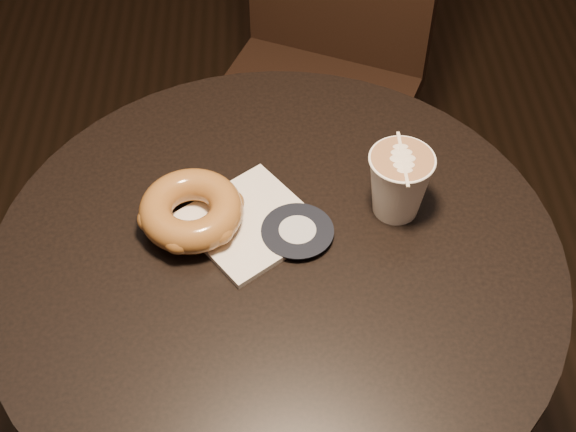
{
  "coord_description": "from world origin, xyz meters",
  "views": [
    {
      "loc": [
        -0.01,
        -0.6,
        1.51
      ],
      "look_at": [
        0.01,
        0.03,
        0.79
      ],
      "focal_mm": 50.0,
      "sensor_mm": 36.0,
      "label": 1
    }
  ],
  "objects_px": {
    "cafe_table": "(278,343)",
    "latte_cup": "(399,184)",
    "doughnut": "(191,210)",
    "pastry_bag": "(250,223)",
    "chair": "(325,41)"
  },
  "relations": [
    {
      "from": "chair",
      "to": "pastry_bag",
      "type": "height_order",
      "value": "chair"
    },
    {
      "from": "cafe_table",
      "to": "latte_cup",
      "type": "bearing_deg",
      "value": 23.94
    },
    {
      "from": "cafe_table",
      "to": "latte_cup",
      "type": "xyz_separation_m",
      "value": [
        0.15,
        0.07,
        0.24
      ]
    },
    {
      "from": "latte_cup",
      "to": "pastry_bag",
      "type": "bearing_deg",
      "value": -173.79
    },
    {
      "from": "cafe_table",
      "to": "latte_cup",
      "type": "distance_m",
      "value": 0.3
    },
    {
      "from": "chair",
      "to": "doughnut",
      "type": "bearing_deg",
      "value": -84.69
    },
    {
      "from": "doughnut",
      "to": "latte_cup",
      "type": "xyz_separation_m",
      "value": [
        0.26,
        0.02,
        0.02
      ]
    },
    {
      "from": "cafe_table",
      "to": "latte_cup",
      "type": "height_order",
      "value": "latte_cup"
    },
    {
      "from": "pastry_bag",
      "to": "cafe_table",
      "type": "bearing_deg",
      "value": -93.53
    },
    {
      "from": "doughnut",
      "to": "latte_cup",
      "type": "height_order",
      "value": "latte_cup"
    },
    {
      "from": "cafe_table",
      "to": "latte_cup",
      "type": "relative_size",
      "value": 8.29
    },
    {
      "from": "doughnut",
      "to": "cafe_table",
      "type": "bearing_deg",
      "value": -25.59
    },
    {
      "from": "chair",
      "to": "doughnut",
      "type": "xyz_separation_m",
      "value": [
        -0.22,
        -0.65,
        0.24
      ]
    },
    {
      "from": "cafe_table",
      "to": "doughnut",
      "type": "bearing_deg",
      "value": 154.41
    },
    {
      "from": "cafe_table",
      "to": "pastry_bag",
      "type": "xyz_separation_m",
      "value": [
        -0.03,
        0.05,
        0.2
      ]
    }
  ]
}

